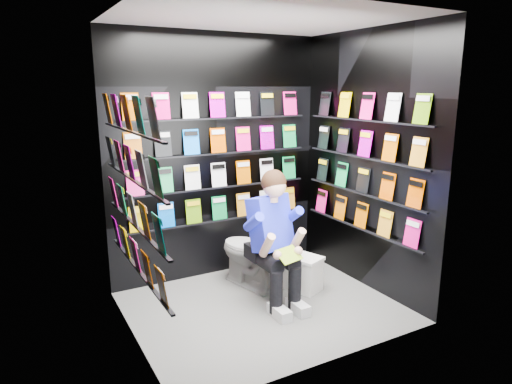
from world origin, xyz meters
TOP-DOWN VIEW (x-y plane):
  - floor at (0.00, 0.00)m, footprint 2.40×2.40m
  - ceiling at (0.00, 0.00)m, footprint 2.40×2.40m
  - wall_back at (0.00, 1.00)m, footprint 2.40×0.04m
  - wall_front at (0.00, -1.00)m, footprint 2.40×0.04m
  - wall_left at (-1.20, 0.00)m, footprint 0.04×2.00m
  - wall_right at (1.20, 0.00)m, footprint 0.04×2.00m
  - comics_back at (0.00, 0.97)m, footprint 2.10×0.06m
  - comics_left at (-1.17, 0.00)m, footprint 0.06×1.70m
  - comics_right at (1.17, 0.00)m, footprint 0.06×1.70m
  - toilet at (0.14, 0.50)m, footprint 0.59×0.83m
  - longbox at (0.54, 0.19)m, footprint 0.38×0.50m
  - longbox_lid at (0.54, 0.19)m, footprint 0.41×0.52m
  - reader at (0.14, 0.12)m, footprint 0.70×0.88m
  - held_comic at (0.14, -0.23)m, footprint 0.27×0.20m

SIDE VIEW (x-z plane):
  - floor at x=0.00m, z-range 0.00..0.00m
  - longbox at x=0.54m, z-range 0.00..0.33m
  - longbox_lid at x=0.54m, z-range 0.33..0.36m
  - toilet at x=0.14m, z-range 0.00..0.73m
  - held_comic at x=0.14m, z-range 0.53..0.63m
  - reader at x=0.14m, z-range 0.07..1.48m
  - wall_back at x=0.00m, z-range 0.00..2.60m
  - wall_front at x=0.00m, z-range 0.00..2.60m
  - wall_left at x=-1.20m, z-range 0.00..2.60m
  - wall_right at x=1.20m, z-range 0.00..2.60m
  - comics_back at x=0.00m, z-range 0.62..1.99m
  - comics_left at x=-1.17m, z-range 0.62..1.99m
  - comics_right at x=1.17m, z-range 0.62..1.99m
  - ceiling at x=0.00m, z-range 2.60..2.60m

